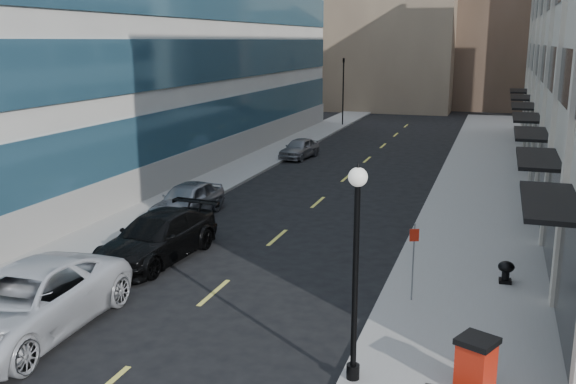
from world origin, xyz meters
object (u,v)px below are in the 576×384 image
Objects in this scene: car_white_van at (25,303)px; urn_planter at (506,270)px; lamppost at (356,256)px; car_black_pickup at (158,237)px; car_silver_sedan at (187,200)px; trash_bin at (476,363)px; traffic_signal at (344,62)px; sign_post at (414,251)px; car_grey_sedan at (299,148)px.

car_white_van reaches higher than urn_planter.
urn_planter is (3.30, 7.33, -2.51)m from lamppost.
lamppost reaches higher than car_black_pickup.
car_black_pickup is 1.13× the size of lamppost.
car_silver_sedan is 3.61× the size of trash_bin.
traffic_signal is 40.86m from sign_post.
car_black_pickup is 12.62m from trash_bin.
car_black_pickup is 2.41× the size of sign_post.
traffic_signal is at bearing 101.19° from car_grey_sedan.
car_silver_sedan is 1.16× the size of car_grey_sedan.
car_white_van is 1.31× the size of lamppost.
traffic_signal is 1.78× the size of car_grey_sedan.
car_white_van is 1.44× the size of car_silver_sedan.
car_white_van is at bearing -80.63° from car_grey_sedan.
urn_planter is (2.64, 2.34, -1.09)m from sign_post.
car_white_van is 11.98m from car_silver_sedan.
car_white_van reaches higher than car_silver_sedan.
lamppost is 8.42m from urn_planter.
urn_planter is (12.09, 7.55, -0.33)m from car_white_van.
car_white_van reaches higher than trash_bin.
car_black_pickup is 5.68m from car_silver_sedan.
car_silver_sedan reaches higher than car_grey_sedan.
trash_bin is at bearing -72.89° from traffic_signal.
car_white_van is 9.06m from lamppost.
traffic_signal is 2.97× the size of sign_post.
car_white_van is (2.01, -44.22, -4.81)m from traffic_signal.
car_grey_sedan is 5.53× the size of urn_planter.
car_silver_sedan is at bearing 111.46° from car_black_pickup.
car_white_van is at bearing -152.66° from trash_bin.
car_black_pickup is at bearing -71.14° from car_silver_sedan.
traffic_signal is 1.54× the size of car_silver_sedan.
trash_bin is at bearing -88.73° from sign_post.
sign_post is (0.66, 4.99, -1.42)m from lamppost.
car_grey_sedan is 29.54m from trash_bin.
car_black_pickup is at bearing 143.73° from lamppost.
car_black_pickup is 10.78m from lamppost.
lamppost is (9.70, -27.15, 2.43)m from car_grey_sedan.
car_silver_sedan is (0.70, -32.31, -4.95)m from traffic_signal.
traffic_signal reaches higher than car_silver_sedan.
lamppost is at bearing -119.28° from sign_post.
lamppost is at bearing -76.21° from traffic_signal.
traffic_signal is at bearing 111.03° from urn_planter.
car_grey_sedan is 24.48m from sign_post.
traffic_signal is at bearing 131.78° from trash_bin.
trash_bin is (12.75, -11.38, 0.05)m from car_silver_sedan.
sign_post reaches higher than car_silver_sedan.
car_silver_sedan is 1.93× the size of sign_post.
traffic_signal is 17.63m from car_grey_sedan.
car_silver_sedan reaches higher than urn_planter.
car_silver_sedan is at bearing 94.62° from car_white_van.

